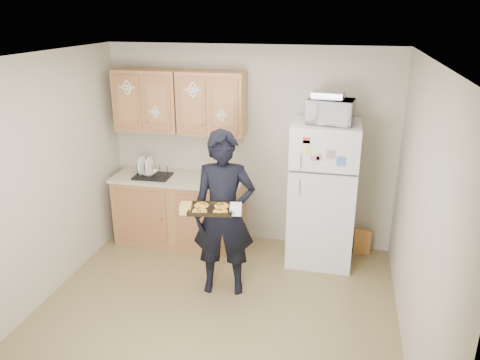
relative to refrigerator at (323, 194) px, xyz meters
name	(u,v)px	position (x,y,z in m)	size (l,w,h in m)	color
floor	(213,317)	(-0.95, -1.43, -0.85)	(3.60, 3.60, 0.00)	brown
ceiling	(206,59)	(-0.95, -1.43, 1.65)	(3.60, 3.60, 0.00)	silver
wall_back	(250,147)	(-0.95, 0.37, 0.40)	(3.60, 0.04, 2.50)	#ADA28C
wall_front	(118,324)	(-0.95, -3.23, 0.40)	(3.60, 0.04, 2.50)	#ADA28C
wall_left	(34,186)	(-2.75, -1.43, 0.40)	(0.04, 3.60, 2.50)	#ADA28C
wall_right	(420,220)	(0.85, -1.43, 0.40)	(0.04, 3.60, 2.50)	#ADA28C
refrigerator	(323,194)	(0.00, 0.00, 0.00)	(0.75, 0.70, 1.70)	silver
base_cabinet	(180,211)	(-1.80, 0.05, -0.42)	(1.60, 0.60, 0.86)	brown
countertop	(178,178)	(-1.80, 0.05, 0.03)	(1.64, 0.64, 0.04)	beige
upper_cab_left	(148,100)	(-2.20, 0.18, 0.98)	(0.80, 0.33, 0.75)	brown
upper_cab_right	(212,103)	(-1.38, 0.18, 0.98)	(0.80, 0.33, 0.75)	brown
cereal_box	(362,241)	(0.52, 0.24, -0.69)	(0.20, 0.07, 0.32)	#DEB34E
person	(224,215)	(-0.96, -0.90, 0.04)	(0.65, 0.42, 1.77)	black
baking_tray	(211,210)	(-1.01, -1.20, 0.21)	(0.42, 0.31, 0.04)	black
pizza_front_left	(200,211)	(-1.09, -1.29, 0.23)	(0.14, 0.14, 0.02)	#FFAA20
pizza_front_right	(220,211)	(-0.90, -1.25, 0.23)	(0.14, 0.14, 0.02)	#FFAA20
pizza_back_left	(202,205)	(-1.12, -1.15, 0.23)	(0.14, 0.14, 0.02)	#FFAA20
pizza_back_right	(222,205)	(-0.93, -1.11, 0.23)	(0.14, 0.14, 0.02)	#FFAA20
microwave	(330,111)	(0.03, -0.05, 0.99)	(0.49, 0.33, 0.27)	silver
foil_pan	(328,95)	(-0.01, -0.02, 1.16)	(0.34, 0.24, 0.07)	#BBBBC3
dish_rack	(152,170)	(-2.11, -0.02, 0.14)	(0.44, 0.33, 0.18)	black
bowl	(149,173)	(-2.16, -0.02, 0.10)	(0.20, 0.20, 0.05)	white
soap_bottle	(219,176)	(-1.24, -0.06, 0.15)	(0.09, 0.09, 0.20)	silver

